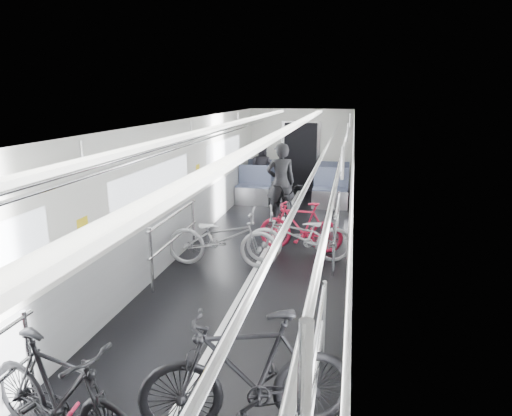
{
  "coord_description": "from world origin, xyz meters",
  "views": [
    {
      "loc": [
        1.48,
        -6.45,
        2.87
      ],
      "look_at": [
        0.0,
        0.59,
        1.03
      ],
      "focal_mm": 32.0,
      "sensor_mm": 36.0,
      "label": 1
    }
  ],
  "objects_px": {
    "bike_left_mid": "(61,395)",
    "bike_right_far": "(301,226)",
    "bike_right_near": "(248,373)",
    "person_standing": "(281,182)",
    "bike_right_mid": "(299,236)",
    "bike_left_far": "(222,238)",
    "person_seated": "(261,169)",
    "bike_aisle": "(285,201)"
  },
  "relations": [
    {
      "from": "bike_right_near",
      "to": "bike_right_far",
      "type": "relative_size",
      "value": 1.2
    },
    {
      "from": "bike_left_mid",
      "to": "bike_right_far",
      "type": "relative_size",
      "value": 1.09
    },
    {
      "from": "bike_aisle",
      "to": "person_standing",
      "type": "bearing_deg",
      "value": 125.68
    },
    {
      "from": "bike_left_mid",
      "to": "bike_left_far",
      "type": "xyz_separation_m",
      "value": [
        0.14,
        4.23,
        -0.01
      ]
    },
    {
      "from": "bike_left_mid",
      "to": "bike_right_mid",
      "type": "xyz_separation_m",
      "value": [
        1.38,
        4.66,
        -0.03
      ]
    },
    {
      "from": "bike_right_mid",
      "to": "bike_right_far",
      "type": "xyz_separation_m",
      "value": [
        -0.05,
        0.6,
        -0.01
      ]
    },
    {
      "from": "bike_left_far",
      "to": "bike_right_far",
      "type": "height_order",
      "value": "bike_left_far"
    },
    {
      "from": "bike_left_mid",
      "to": "bike_left_far",
      "type": "relative_size",
      "value": 0.89
    },
    {
      "from": "person_standing",
      "to": "person_seated",
      "type": "xyz_separation_m",
      "value": [
        -0.93,
        2.45,
        -0.13
      ]
    },
    {
      "from": "bike_left_mid",
      "to": "bike_right_far",
      "type": "height_order",
      "value": "bike_left_mid"
    },
    {
      "from": "bike_right_near",
      "to": "bike_right_far",
      "type": "height_order",
      "value": "bike_right_near"
    },
    {
      "from": "bike_left_far",
      "to": "bike_right_mid",
      "type": "distance_m",
      "value": 1.32
    },
    {
      "from": "bike_right_far",
      "to": "bike_right_mid",
      "type": "bearing_deg",
      "value": 8.96
    },
    {
      "from": "bike_left_mid",
      "to": "bike_right_near",
      "type": "bearing_deg",
      "value": -53.65
    },
    {
      "from": "bike_left_mid",
      "to": "bike_right_near",
      "type": "relative_size",
      "value": 0.91
    },
    {
      "from": "bike_left_far",
      "to": "person_seated",
      "type": "bearing_deg",
      "value": 0.61
    },
    {
      "from": "bike_left_mid",
      "to": "bike_right_far",
      "type": "distance_m",
      "value": 5.43
    },
    {
      "from": "person_standing",
      "to": "person_seated",
      "type": "relative_size",
      "value": 1.17
    },
    {
      "from": "bike_left_mid",
      "to": "person_seated",
      "type": "distance_m",
      "value": 9.65
    },
    {
      "from": "bike_right_mid",
      "to": "bike_right_far",
      "type": "bearing_deg",
      "value": 172.44
    },
    {
      "from": "bike_aisle",
      "to": "bike_left_far",
      "type": "bearing_deg",
      "value": -117.97
    },
    {
      "from": "person_standing",
      "to": "person_seated",
      "type": "distance_m",
      "value": 2.62
    },
    {
      "from": "bike_right_near",
      "to": "person_standing",
      "type": "height_order",
      "value": "person_standing"
    },
    {
      "from": "bike_left_far",
      "to": "bike_right_near",
      "type": "bearing_deg",
      "value": -164.6
    },
    {
      "from": "bike_aisle",
      "to": "person_seated",
      "type": "relative_size",
      "value": 1.21
    },
    {
      "from": "bike_left_far",
      "to": "bike_right_mid",
      "type": "xyz_separation_m",
      "value": [
        1.25,
        0.43,
        -0.02
      ]
    },
    {
      "from": "bike_left_far",
      "to": "bike_right_near",
      "type": "relative_size",
      "value": 1.02
    },
    {
      "from": "bike_right_mid",
      "to": "bike_aisle",
      "type": "xyz_separation_m",
      "value": [
        -0.61,
        2.44,
        0.0
      ]
    },
    {
      "from": "bike_right_near",
      "to": "bike_left_far",
      "type": "bearing_deg",
      "value": -179.56
    },
    {
      "from": "bike_right_far",
      "to": "bike_aisle",
      "type": "distance_m",
      "value": 1.92
    },
    {
      "from": "bike_left_mid",
      "to": "person_seated",
      "type": "relative_size",
      "value": 1.11
    },
    {
      "from": "bike_right_far",
      "to": "person_standing",
      "type": "height_order",
      "value": "person_standing"
    },
    {
      "from": "bike_right_far",
      "to": "person_seated",
      "type": "height_order",
      "value": "person_seated"
    },
    {
      "from": "bike_aisle",
      "to": "bike_right_near",
      "type": "bearing_deg",
      "value": -99.76
    },
    {
      "from": "bike_right_near",
      "to": "bike_right_mid",
      "type": "distance_m",
      "value": 4.13
    },
    {
      "from": "bike_right_near",
      "to": "bike_right_mid",
      "type": "relative_size",
      "value": 1.02
    },
    {
      "from": "bike_right_near",
      "to": "person_standing",
      "type": "distance_m",
      "value": 6.72
    },
    {
      "from": "bike_left_far",
      "to": "person_seated",
      "type": "distance_m",
      "value": 5.44
    },
    {
      "from": "bike_left_far",
      "to": "person_seated",
      "type": "xyz_separation_m",
      "value": [
        -0.42,
        5.42,
        0.26
      ]
    },
    {
      "from": "bike_left_mid",
      "to": "bike_right_mid",
      "type": "bearing_deg",
      "value": -0.52
    },
    {
      "from": "bike_left_far",
      "to": "bike_right_mid",
      "type": "relative_size",
      "value": 1.04
    },
    {
      "from": "bike_right_far",
      "to": "bike_aisle",
      "type": "xyz_separation_m",
      "value": [
        -0.56,
        1.84,
        0.02
      ]
    }
  ]
}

